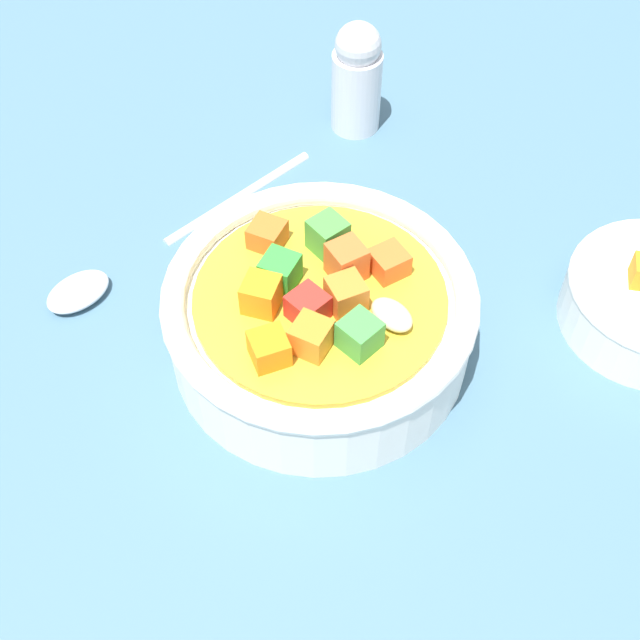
# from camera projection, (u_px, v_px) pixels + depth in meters

# --- Properties ---
(ground_plane) EXTENTS (1.40, 1.40, 0.02)m
(ground_plane) POSITION_uv_depth(u_px,v_px,m) (320.00, 357.00, 0.48)
(ground_plane) COLOR #42667A
(soup_bowl_main) EXTENTS (0.17, 0.17, 0.06)m
(soup_bowl_main) POSITION_uv_depth(u_px,v_px,m) (320.00, 316.00, 0.45)
(soup_bowl_main) COLOR white
(soup_bowl_main) RESTS_ON ground_plane
(spoon) EXTENTS (0.09, 0.19, 0.01)m
(spoon) POSITION_uv_depth(u_px,v_px,m) (130.00, 260.00, 0.51)
(spoon) COLOR silver
(spoon) RESTS_ON ground_plane
(pepper_shaker) EXTENTS (0.03, 0.03, 0.08)m
(pepper_shaker) POSITION_uv_depth(u_px,v_px,m) (357.00, 78.00, 0.56)
(pepper_shaker) COLOR silver
(pepper_shaker) RESTS_ON ground_plane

